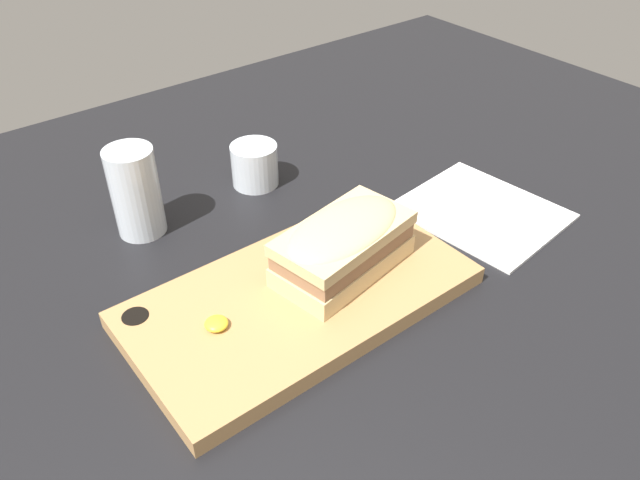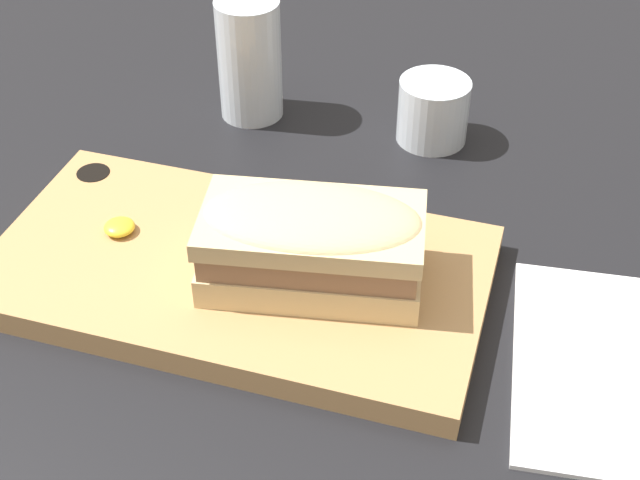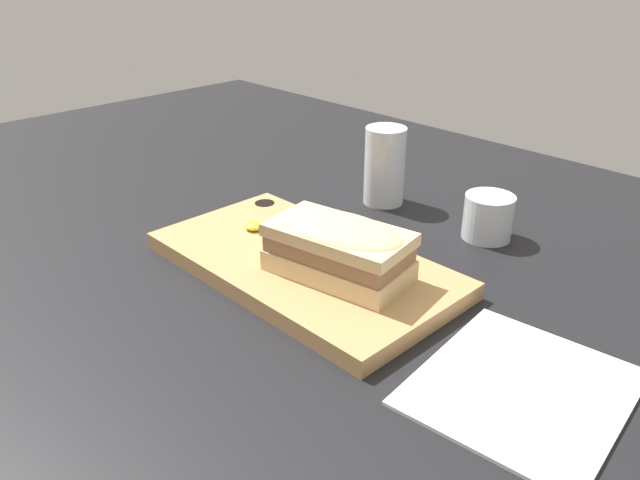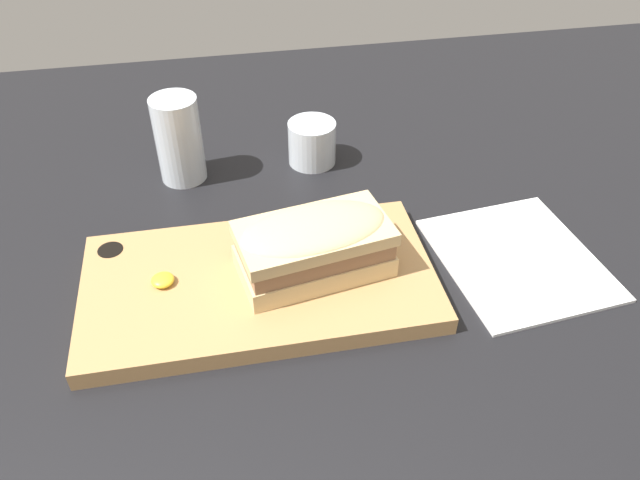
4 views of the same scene
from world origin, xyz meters
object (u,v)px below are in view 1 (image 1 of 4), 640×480
(serving_board, at_px, (299,297))
(water_glass, at_px, (137,197))
(sandwich, at_px, (343,243))
(wine_glass, at_px, (255,166))
(napkin, at_px, (481,212))

(serving_board, xyz_separation_m, water_glass, (-0.08, 0.24, 0.04))
(serving_board, height_order, sandwich, sandwich)
(serving_board, relative_size, water_glass, 3.22)
(wine_glass, bearing_deg, water_glass, -178.14)
(napkin, bearing_deg, sandwich, 178.49)
(sandwich, bearing_deg, water_glass, 119.75)
(serving_board, relative_size, wine_glass, 5.71)
(serving_board, height_order, napkin, serving_board)
(water_glass, distance_m, wine_glass, 0.18)
(sandwich, height_order, wine_glass, sandwich)
(sandwich, bearing_deg, napkin, -1.51)
(napkin, bearing_deg, wine_glass, 128.09)
(serving_board, xyz_separation_m, sandwich, (0.06, -0.00, 0.05))
(wine_glass, bearing_deg, napkin, -51.91)
(serving_board, xyz_separation_m, napkin, (0.30, -0.01, -0.01))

